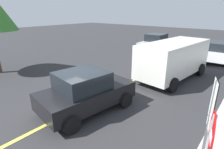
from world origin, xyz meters
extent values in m
plane|color=#2D2D30|center=(0.00, 0.00, 0.00)|extent=(80.00, 80.00, 0.00)
cube|color=#E0D14C|center=(3.00, 0.00, 0.01)|extent=(28.00, 0.16, 0.01)
cylinder|color=red|center=(-0.97, -5.02, 1.96)|extent=(0.74, 0.19, 0.76)
cube|color=white|center=(-0.97, -5.02, 1.96)|extent=(0.52, 0.15, 0.18)
cube|color=#4C4C51|center=(0.18, -4.80, 1.25)|extent=(0.06, 0.06, 2.50)
cube|color=white|center=(0.18, -4.80, 2.02)|extent=(0.48, 0.18, 0.95)
cube|color=black|center=(0.18, -4.80, 2.02)|extent=(0.52, 0.18, 0.99)
cube|color=white|center=(0.18, -4.80, 1.41)|extent=(0.43, 0.16, 0.20)
cube|color=silver|center=(6.23, -1.57, 1.29)|extent=(5.38, 2.53, 1.82)
cube|color=black|center=(8.29, -1.79, 1.69)|extent=(0.35, 1.85, 0.80)
cylinder|color=black|center=(8.09, -0.77, 0.38)|extent=(0.78, 0.34, 0.76)
cylinder|color=black|center=(7.88, -2.75, 0.38)|extent=(0.78, 0.34, 0.76)
cylinder|color=black|center=(4.57, -0.39, 0.38)|extent=(0.78, 0.34, 0.76)
cylinder|color=black|center=(4.36, -2.38, 0.38)|extent=(0.78, 0.34, 0.76)
cube|color=white|center=(12.50, -2.78, 0.63)|extent=(4.36, 2.05, 0.61)
cube|color=black|center=(12.28, -2.79, 1.24)|extent=(2.12, 1.74, 0.61)
cylinder|color=black|center=(13.92, -1.78, 0.32)|extent=(0.65, 0.24, 0.64)
cylinder|color=black|center=(11.00, -1.88, 0.32)|extent=(0.65, 0.24, 0.64)
cube|color=black|center=(0.47, -0.34, 0.66)|extent=(4.04, 2.37, 0.67)
cube|color=black|center=(0.28, -0.31, 1.33)|extent=(2.04, 1.88, 0.67)
cylinder|color=black|center=(1.89, 0.40, 0.32)|extent=(0.66, 0.31, 0.64)
cylinder|color=black|center=(1.63, -1.44, 0.32)|extent=(0.66, 0.31, 0.64)
cylinder|color=black|center=(-0.68, 0.76, 0.32)|extent=(0.66, 0.31, 0.64)
cylinder|color=black|center=(-0.94, -1.08, 0.32)|extent=(0.66, 0.31, 0.64)
cube|color=#B7BABF|center=(12.66, 2.86, 0.66)|extent=(4.25, 2.03, 0.68)
cube|color=black|center=(12.87, 2.87, 1.34)|extent=(2.07, 1.72, 0.68)
cylinder|color=black|center=(11.28, 1.87, 0.32)|extent=(0.65, 0.24, 0.64)
cylinder|color=black|center=(11.21, 3.74, 0.32)|extent=(0.65, 0.24, 0.64)
cylinder|color=black|center=(14.12, 1.98, 0.32)|extent=(0.65, 0.24, 0.64)
cylinder|color=black|center=(14.05, 3.84, 0.32)|extent=(0.65, 0.24, 0.64)
camera|label=1|loc=(-3.99, -5.35, 3.90)|focal=29.02mm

